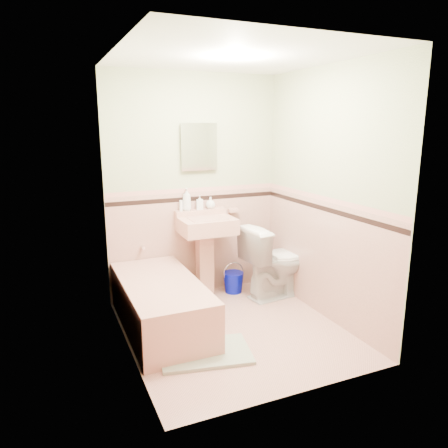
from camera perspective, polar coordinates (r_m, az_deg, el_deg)
name	(u,v)px	position (r m, az deg, el deg)	size (l,w,h in m)	color
floor	(234,330)	(4.25, 1.38, -13.96)	(2.20, 2.20, 0.00)	tan
ceiling	(236,56)	(3.83, 1.60, 21.58)	(2.20, 2.20, 0.00)	white
wall_back	(194,187)	(4.86, -4.00, 4.95)	(2.50, 2.50, 0.00)	beige
wall_front	(304,229)	(2.91, 10.62, -0.69)	(2.50, 2.50, 0.00)	beige
wall_left	(123,211)	(3.56, -13.31, 1.66)	(2.50, 2.50, 0.00)	beige
wall_right	(326,196)	(4.36, 13.51, 3.70)	(2.50, 2.50, 0.00)	beige
wainscot_back	(195,243)	(4.98, -3.84, -2.50)	(2.00, 2.00, 0.00)	tan
wainscot_front	(299,318)	(3.14, 9.99, -12.25)	(2.00, 2.00, 0.00)	tan
wainscot_left	(129,286)	(3.74, -12.61, -8.15)	(2.20, 2.20, 0.00)	tan
wainscot_right	(322,258)	(4.50, 12.95, -4.50)	(2.20, 2.20, 0.00)	tan
accent_back	(195,199)	(4.86, -3.91, 3.40)	(2.00, 2.00, 0.00)	black
accent_front	(301,247)	(2.96, 10.32, -3.06)	(2.00, 2.00, 0.00)	black
accent_left	(126,227)	(3.59, -12.92, -0.36)	(2.20, 2.20, 0.00)	black
accent_right	(324,209)	(4.37, 13.23, 2.01)	(2.20, 2.20, 0.00)	black
cap_back	(195,190)	(4.85, -3.92, 4.57)	(2.00, 2.00, 0.00)	tan
cap_front	(302,233)	(2.93, 10.40, -1.18)	(2.00, 2.00, 0.00)	tan
cap_left	(126,215)	(3.56, -13.00, 1.21)	(2.20, 2.20, 0.00)	tan
cap_right	(325,199)	(4.36, 13.30, 3.30)	(2.20, 2.20, 0.00)	tan
bathtub	(161,306)	(4.25, -8.41, -10.79)	(0.70, 1.50, 0.45)	tan
tub_faucet	(143,247)	(4.77, -10.84, -3.02)	(0.04, 0.04, 0.12)	silver
sink	(207,258)	(4.83, -2.34, -4.61)	(0.60, 0.49, 0.94)	tan
sink_faucet	(202,214)	(4.83, -2.99, 1.31)	(0.02, 0.02, 0.10)	silver
medicine_cabinet	(199,147)	(4.81, -3.39, 10.26)	(0.39, 0.04, 0.49)	white
soap_dish	(233,210)	(5.05, 1.24, 1.82)	(0.12, 0.07, 0.04)	tan
soap_bottle_left	(187,199)	(4.79, -5.01, 3.31)	(0.10, 0.10, 0.25)	#B2B2B2
soap_bottle_mid	(200,202)	(4.84, -3.26, 2.92)	(0.07, 0.08, 0.16)	#B2B2B2
soap_bottle_right	(211,203)	(4.89, -1.82, 2.86)	(0.10, 0.10, 0.13)	#B2B2B2
tube	(181,206)	(4.78, -5.76, 2.47)	(0.04, 0.04, 0.12)	white
toilet	(278,261)	(4.94, 7.19, -4.86)	(0.47, 0.83, 0.85)	white
bucket	(233,282)	(5.09, 1.27, -7.78)	(0.24, 0.24, 0.24)	#030A9A
bath_mat	(205,353)	(3.85, -2.51, -16.82)	(0.77, 0.51, 0.03)	gray
shoe	(216,343)	(3.90, -1.14, -15.63)	(0.15, 0.07, 0.06)	#BF1E59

